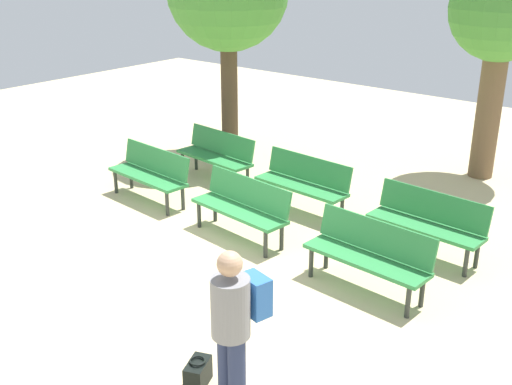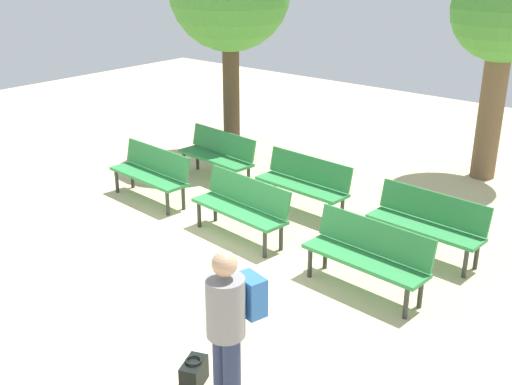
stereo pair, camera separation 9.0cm
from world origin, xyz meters
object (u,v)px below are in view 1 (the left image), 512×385
bench_r1_c0 (217,153)px  visitor_with_backpack (234,325)px  bench_r0_c2 (369,252)px  tree_0 (502,16)px  bench_r0_c0 (151,171)px  bench_r1_c2 (428,220)px  handbag (198,373)px  bench_r1_c1 (304,181)px  bench_r0_c1 (242,205)px

bench_r1_c0 → visitor_with_backpack: bearing=-40.3°
bench_r0_c2 → tree_0: tree_0 is taller
bench_r0_c0 → visitor_with_backpack: visitor_with_backpack is taller
bench_r0_c0 → visitor_with_backpack: 5.39m
bench_r1_c2 → visitor_with_backpack: size_ratio=0.99×
bench_r0_c0 → bench_r1_c2: size_ratio=1.00×
handbag → bench_r1_c1: bearing=112.3°
bench_r1_c1 → visitor_with_backpack: 4.82m
bench_r0_c0 → handbag: bench_r0_c0 is taller
bench_r0_c0 → bench_r1_c1: bearing=33.8°
bench_r1_c1 → handbag: 4.54m
bench_r0_c0 → bench_r0_c2: same height
bench_r0_c0 → bench_r1_c0: size_ratio=1.00×
bench_r1_c1 → bench_r1_c2: same height
bench_r0_c2 → bench_r1_c1: (-2.05, 1.53, 0.00)m
bench_r1_c2 → handbag: 4.04m
bench_r1_c2 → handbag: (-0.47, -3.99, -0.37)m
tree_0 → bench_r1_c1: bearing=-115.2°
bench_r0_c1 → bench_r1_c0: bearing=147.0°
visitor_with_backpack → bench_r1_c2: bearing=-75.6°
tree_0 → bench_r0_c0: bearing=-129.4°
bench_r0_c2 → handbag: 2.70m
bench_r0_c0 → bench_r1_c2: (4.40, 1.05, 0.00)m
bench_r0_c2 → bench_r1_c0: 4.43m
bench_r1_c1 → bench_r1_c2: bearing=-1.1°
bench_r0_c0 → handbag: bearing=-32.4°
bench_r0_c1 → bench_r0_c2: bearing=1.6°
bench_r0_c1 → handbag: 3.38m
bench_r0_c1 → visitor_with_backpack: visitor_with_backpack is taller
bench_r0_c1 → bench_r1_c1: (0.11, 1.37, 0.00)m
bench_r1_c2 → handbag: size_ratio=4.46×
tree_0 → visitor_with_backpack: size_ratio=2.36×
bench_r1_c0 → handbag: size_ratio=4.50×
bench_r0_c1 → visitor_with_backpack: size_ratio=0.99×
bench_r0_c2 → bench_r1_c0: same height
tree_0 → visitor_with_backpack: (0.64, -7.65, -1.93)m
handbag → bench_r0_c1: bearing=123.0°
bench_r0_c1 → bench_r1_c0: size_ratio=1.00×
bench_r0_c2 → handbag: bearing=-93.6°
bench_r0_c0 → visitor_with_backpack: (4.46, -3.00, 0.43)m
tree_0 → visitor_with_backpack: bearing=-85.2°
handbag → bench_r0_c2: bearing=82.7°
bench_r0_c0 → bench_r1_c1: size_ratio=1.00×
bench_r0_c1 → bench_r1_c1: bearing=91.1°
visitor_with_backpack → bench_r0_c1: bearing=-37.0°
bench_r0_c2 → bench_r1_c1: size_ratio=1.00×
bench_r0_c0 → bench_r0_c1: size_ratio=0.99×
bench_r1_c1 → handbag: bearing=-63.9°
bench_r0_c0 → handbag: (3.93, -2.94, -0.37)m
bench_r0_c1 → visitor_with_backpack: (2.36, -2.88, 0.43)m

